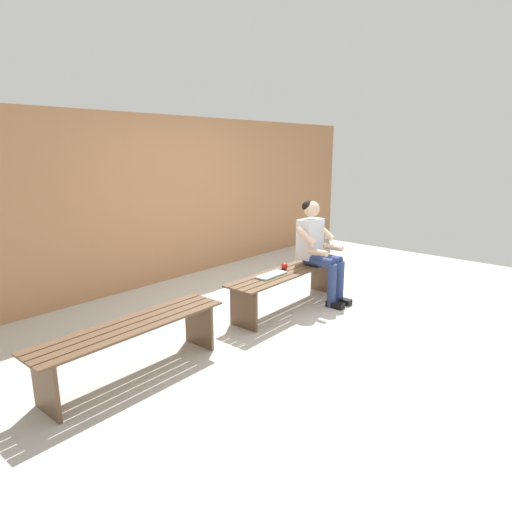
{
  "coord_description": "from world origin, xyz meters",
  "views": [
    {
      "loc": [
        4.09,
        3.05,
        1.91
      ],
      "look_at": [
        0.76,
        0.15,
        0.82
      ],
      "focal_mm": 30.78,
      "sensor_mm": 36.0,
      "label": 1
    }
  ],
  "objects_px": {
    "bench_far": "(133,336)",
    "apple": "(284,266)",
    "bench_near": "(288,279)",
    "person_seated": "(318,247)",
    "book_open": "(271,275)"
  },
  "relations": [
    {
      "from": "person_seated",
      "to": "book_open",
      "type": "bearing_deg",
      "value": -8.21
    },
    {
      "from": "book_open",
      "to": "apple",
      "type": "bearing_deg",
      "value": -169.84
    },
    {
      "from": "bench_near",
      "to": "person_seated",
      "type": "xyz_separation_m",
      "value": [
        -0.48,
        0.1,
        0.34
      ]
    },
    {
      "from": "bench_far",
      "to": "apple",
      "type": "xyz_separation_m",
      "value": [
        -2.21,
        -0.08,
        0.15
      ]
    },
    {
      "from": "bench_far",
      "to": "book_open",
      "type": "xyz_separation_m",
      "value": [
        -1.87,
        -0.01,
        0.12
      ]
    },
    {
      "from": "person_seated",
      "to": "apple",
      "type": "xyz_separation_m",
      "value": [
        0.45,
        -0.18,
        -0.19
      ]
    },
    {
      "from": "apple",
      "to": "bench_near",
      "type": "bearing_deg",
      "value": 72.17
    },
    {
      "from": "bench_far",
      "to": "book_open",
      "type": "relative_size",
      "value": 4.24
    },
    {
      "from": "bench_far",
      "to": "person_seated",
      "type": "relative_size",
      "value": 1.38
    },
    {
      "from": "person_seated",
      "to": "book_open",
      "type": "distance_m",
      "value": 0.82
    },
    {
      "from": "bench_near",
      "to": "apple",
      "type": "relative_size",
      "value": 23.36
    },
    {
      "from": "bench_near",
      "to": "book_open",
      "type": "distance_m",
      "value": 0.33
    },
    {
      "from": "person_seated",
      "to": "apple",
      "type": "relative_size",
      "value": 15.82
    },
    {
      "from": "bench_near",
      "to": "apple",
      "type": "distance_m",
      "value": 0.17
    },
    {
      "from": "book_open",
      "to": "bench_near",
      "type": "bearing_deg",
      "value": 176.68
    }
  ]
}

